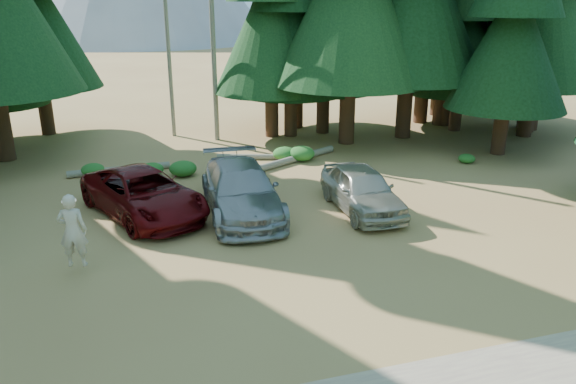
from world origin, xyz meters
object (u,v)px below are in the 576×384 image
object	(u,v)px
red_pickup	(144,194)
log_left	(119,170)
silver_minivan_right	(362,189)
log_mid	(250,157)
silver_minivan_center	(241,190)
log_right	(296,158)
frisbee_player	(73,230)

from	to	relation	value
red_pickup	log_left	xyz separation A→B (m)	(-0.76, 5.09, -0.61)
silver_minivan_right	log_mid	distance (m)	7.57
silver_minivan_center	red_pickup	bearing A→B (deg)	169.99
log_right	red_pickup	bearing A→B (deg)	-174.10
log_left	log_mid	xyz separation A→B (m)	(5.61, 0.47, -0.02)
log_left	log_right	world-z (taller)	log_right
silver_minivan_right	log_right	xyz separation A→B (m)	(-0.36, 6.26, -0.61)
frisbee_player	log_right	bearing A→B (deg)	-126.68
silver_minivan_right	log_left	xyz separation A→B (m)	(-7.83, 6.74, -0.61)
frisbee_player	silver_minivan_right	bearing A→B (deg)	-157.54
red_pickup	log_left	distance (m)	5.18
frisbee_player	log_right	distance (m)	12.09
log_right	log_left	bearing A→B (deg)	147.78
frisbee_player	log_mid	world-z (taller)	frisbee_player
frisbee_player	log_mid	distance (m)	11.59
silver_minivan_center	log_left	distance (m)	7.02
red_pickup	silver_minivan_right	size ratio (longest dim) A/B	1.22
silver_minivan_right	log_left	world-z (taller)	silver_minivan_right
log_mid	frisbee_player	bearing A→B (deg)	-107.66
silver_minivan_center	log_right	distance (m)	6.46
silver_minivan_right	log_right	bearing A→B (deg)	94.58
red_pickup	log_mid	world-z (taller)	red_pickup
log_right	silver_minivan_center	bearing A→B (deg)	-152.50
log_right	frisbee_player	bearing A→B (deg)	-164.46
log_left	log_mid	size ratio (longest dim) A/B	1.38
silver_minivan_right	log_mid	size ratio (longest dim) A/B	1.51
red_pickup	silver_minivan_center	distance (m)	3.21
log_left	log_right	distance (m)	7.49
log_mid	silver_minivan_center	bearing A→B (deg)	-86.99
log_mid	log_left	bearing A→B (deg)	-156.83
log_left	log_right	xyz separation A→B (m)	(7.48, -0.48, 0.01)
silver_minivan_center	frisbee_player	size ratio (longest dim) A/B	2.84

